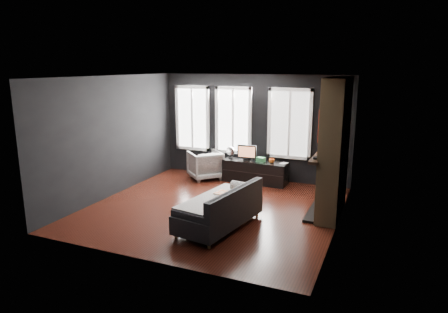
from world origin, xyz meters
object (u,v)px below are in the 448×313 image
at_px(armchair, 205,163).
at_px(media_console, 255,172).
at_px(book, 281,159).
at_px(monitor, 247,152).
at_px(mug, 272,160).
at_px(mantel_vase, 325,145).
at_px(sofa, 219,206).

relative_size(armchair, media_console, 0.49).
bearing_deg(media_console, book, 4.10).
relative_size(monitor, book, 2.49).
bearing_deg(book, mug, -163.22).
distance_m(book, mantel_vase, 1.73).
height_order(media_console, monitor, monitor).
xyz_separation_m(mug, book, (0.22, 0.07, 0.03)).
bearing_deg(armchair, mug, 137.31).
distance_m(armchair, mug, 1.79).
relative_size(media_console, mug, 12.00).
bearing_deg(sofa, book, 92.62).
height_order(book, mantel_vase, mantel_vase).
relative_size(monitor, mug, 3.66).
xyz_separation_m(armchair, monitor, (1.11, 0.13, 0.39)).
xyz_separation_m(book, mantel_vase, (1.19, -1.07, 0.65)).
bearing_deg(media_console, armchair, -171.23).
relative_size(sofa, book, 9.26).
bearing_deg(mug, armchair, -176.69).
bearing_deg(monitor, armchair, -175.58).
relative_size(armchair, mantel_vase, 4.61).
xyz_separation_m(media_console, mantel_vase, (1.85, -1.05, 1.03)).
relative_size(armchair, book, 4.00).
bearing_deg(media_console, sofa, -81.82).
height_order(media_console, mantel_vase, mantel_vase).
distance_m(mug, mantel_vase, 1.86).
xyz_separation_m(armchair, media_console, (1.34, 0.15, -0.12)).
bearing_deg(book, media_console, -178.26).
xyz_separation_m(sofa, armchair, (-1.64, 2.83, 0.00)).
bearing_deg(media_console, monitor, -171.31).
height_order(sofa, mantel_vase, mantel_vase).
bearing_deg(armchair, book, 138.87).
xyz_separation_m(armchair, mug, (1.77, 0.10, 0.23)).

